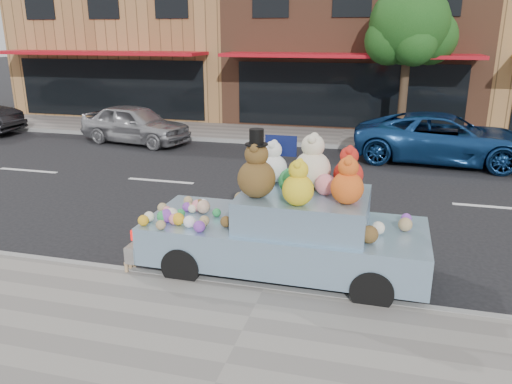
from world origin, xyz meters
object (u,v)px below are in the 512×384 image
(car_silver, at_px, (135,124))
(art_car, at_px, (286,225))
(street_tree, at_px, (410,32))
(car_blue, at_px, (445,138))

(car_silver, height_order, art_car, art_car)
(street_tree, xyz_separation_m, art_car, (-1.87, -10.81, -2.88))
(street_tree, relative_size, art_car, 1.16)
(art_car, bearing_deg, car_silver, 130.43)
(street_tree, relative_size, car_blue, 1.02)
(street_tree, bearing_deg, art_car, -99.81)
(car_blue, bearing_deg, car_silver, 94.27)
(car_blue, bearing_deg, art_car, 164.72)
(art_car, bearing_deg, street_tree, 80.70)
(car_silver, bearing_deg, art_car, -128.75)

